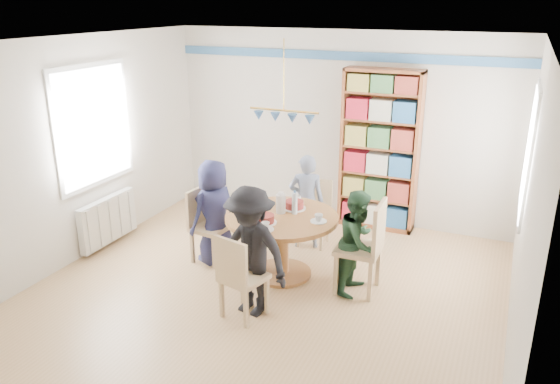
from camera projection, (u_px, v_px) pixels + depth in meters
The scene contains 14 objects.
ground at pixel (266, 291), 6.09m from camera, with size 5.00×5.00×0.00m, color tan.
room_shell at pixel (276, 129), 6.38m from camera, with size 5.00×5.00×5.00m.
radiator at pixel (108, 220), 7.14m from camera, with size 0.12×1.00×0.60m.
dining_table at pixel (282, 231), 6.28m from camera, with size 1.30×1.30×0.75m.
chair_left at pixel (205, 221), 6.69m from camera, with size 0.44×0.44×0.92m.
chair_right at pixel (367, 243), 5.90m from camera, with size 0.48×0.48×1.06m.
chair_far at pixel (316, 209), 7.17m from camera, with size 0.40×0.40×0.86m.
chair_near at pixel (239, 274), 5.41m from camera, with size 0.49×0.49×0.91m.
person_left at pixel (214, 212), 6.61m from camera, with size 0.63×0.41×1.30m, color #1B1D3C.
person_right at pixel (359, 242), 5.93m from camera, with size 0.57×0.45×1.18m, color #1B3721.
person_far at pixel (306, 202), 7.01m from camera, with size 0.46×0.30×1.25m, color gray.
person_near at pixel (250, 252), 5.47m from camera, with size 0.89×0.51×1.37m, color black.
bookshelf at pixel (380, 152), 7.50m from camera, with size 1.06×0.32×2.23m.
tableware at pixel (281, 209), 6.23m from camera, with size 1.07×1.07×0.28m.
Camera 1 is at (2.30, -4.85, 3.08)m, focal length 35.00 mm.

